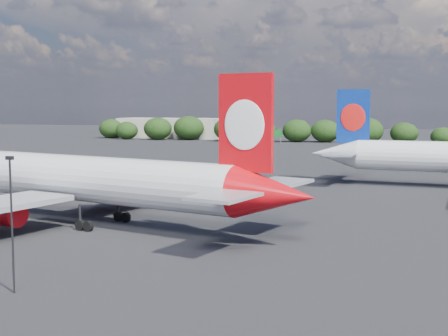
% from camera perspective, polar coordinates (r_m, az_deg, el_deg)
% --- Properties ---
extents(ground, '(500.00, 500.00, 0.00)m').
position_cam_1_polar(ground, '(110.74, -0.24, -1.40)').
color(ground, black).
rests_on(ground, ground).
extents(qantas_airliner, '(51.93, 49.69, 17.08)m').
position_cam_1_polar(qantas_airliner, '(73.52, -11.52, -1.18)').
color(qantas_airliner, silver).
rests_on(qantas_airliner, ground).
extents(apron_lamp_post, '(0.55, 0.30, 10.32)m').
position_cam_1_polar(apron_lamp_post, '(48.86, -18.84, -4.24)').
color(apron_lamp_post, black).
rests_on(apron_lamp_post, ground).
extents(terminal_building, '(42.00, 16.00, 8.00)m').
position_cam_1_polar(terminal_building, '(256.54, -4.86, 3.66)').
color(terminal_building, '#A39D8D').
rests_on(terminal_building, ground).
extents(highway_sign, '(6.00, 0.30, 4.50)m').
position_cam_1_polar(highway_sign, '(226.73, 4.58, 3.14)').
color(highway_sign, '#136220').
rests_on(highway_sign, ground).
extents(billboard_yellow, '(5.00, 0.30, 5.50)m').
position_cam_1_polar(billboard_yellow, '(227.68, 12.31, 3.22)').
color(billboard_yellow, gold).
rests_on(billboard_yellow, ground).
extents(horizon_treeline, '(204.18, 14.92, 9.25)m').
position_cam_1_polar(horizon_treeline, '(226.20, 9.69, 3.32)').
color(horizon_treeline, black).
rests_on(horizon_treeline, ground).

